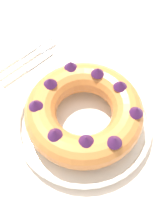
{
  "coord_description": "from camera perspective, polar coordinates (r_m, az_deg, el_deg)",
  "views": [
    {
      "loc": [
        0.23,
        -0.19,
        1.3
      ],
      "look_at": [
        0.01,
        0.03,
        0.79
      ],
      "focal_mm": 42.0,
      "sensor_mm": 36.0,
      "label": 1
    }
  ],
  "objects": [
    {
      "name": "dining_table",
      "position": [
        0.73,
        -2.59,
        -7.0
      ],
      "size": [
        1.1,
        1.25,
        0.72
      ],
      "color": "beige",
      "rests_on": "ground_plane"
    },
    {
      "name": "bundt_cake",
      "position": [
        0.6,
        0.01,
        0.07
      ],
      "size": [
        0.27,
        0.27,
        0.09
      ],
      "color": "#C67538",
      "rests_on": "serving_dish"
    },
    {
      "name": "fork",
      "position": [
        0.8,
        -11.36,
        11.63
      ],
      "size": [
        0.02,
        0.2,
        0.01
      ],
      "rotation": [
        0.0,
        0.0,
        0.09
      ],
      "color": "white",
      "rests_on": "dining_table"
    },
    {
      "name": "serving_dish",
      "position": [
        0.64,
        0.0,
        -2.37
      ],
      "size": [
        0.33,
        0.33,
        0.03
      ],
      "color": "white",
      "rests_on": "dining_table"
    },
    {
      "name": "serving_knife",
      "position": [
        0.81,
        -14.3,
        11.37
      ],
      "size": [
        0.02,
        0.22,
        0.01
      ],
      "rotation": [
        0.0,
        0.0,
        -0.02
      ],
      "color": "white",
      "rests_on": "dining_table"
    },
    {
      "name": "ground_plane",
      "position": [
        1.33,
        -1.47,
        -18.22
      ],
      "size": [
        8.0,
        8.0,
        0.0
      ],
      "primitive_type": "plane",
      "color": "gray"
    },
    {
      "name": "cake_knife",
      "position": [
        0.77,
        -12.95,
        8.76
      ],
      "size": [
        0.02,
        0.18,
        0.01
      ],
      "rotation": [
        0.0,
        0.0,
        0.12
      ],
      "color": "white",
      "rests_on": "dining_table"
    }
  ]
}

